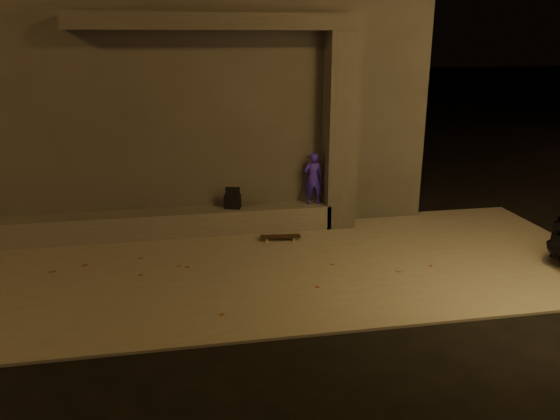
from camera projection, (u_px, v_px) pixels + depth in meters
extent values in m
plane|color=black|center=(290.00, 331.00, 6.86)|extent=(120.00, 120.00, 0.00)
cube|color=slate|center=(265.00, 267.00, 8.73)|extent=(11.00, 4.40, 0.04)
cube|color=#3C3937|center=(187.00, 82.00, 11.99)|extent=(9.00, 5.00, 5.20)
cube|color=#52504A|center=(170.00, 223.00, 10.03)|extent=(6.00, 0.55, 0.45)
cube|color=#3C3937|center=(340.00, 133.00, 10.11)|extent=(0.55, 0.55, 3.60)
cube|color=#3C3937|center=(217.00, 22.00, 9.19)|extent=(5.00, 0.70, 0.28)
imported|color=#2F1CB6|center=(313.00, 178.00, 10.28)|extent=(0.36, 0.24, 0.99)
cube|color=black|center=(233.00, 202.00, 10.13)|extent=(0.34, 0.27, 0.25)
cube|color=black|center=(232.00, 191.00, 10.07)|extent=(0.26, 0.10, 0.18)
cube|color=black|center=(280.00, 236.00, 9.79)|extent=(0.74, 0.27, 0.01)
cylinder|color=#A68E42|center=(293.00, 237.00, 9.89)|extent=(0.05, 0.04, 0.05)
cylinder|color=#A68E42|center=(294.00, 240.00, 9.75)|extent=(0.05, 0.04, 0.05)
cylinder|color=#A68E42|center=(267.00, 238.00, 9.86)|extent=(0.05, 0.04, 0.05)
cylinder|color=#A68E42|center=(267.00, 241.00, 9.73)|extent=(0.05, 0.04, 0.05)
cube|color=#99999E|center=(294.00, 237.00, 9.81)|extent=(0.06, 0.15, 0.01)
cube|color=#99999E|center=(267.00, 238.00, 9.78)|extent=(0.06, 0.15, 0.01)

